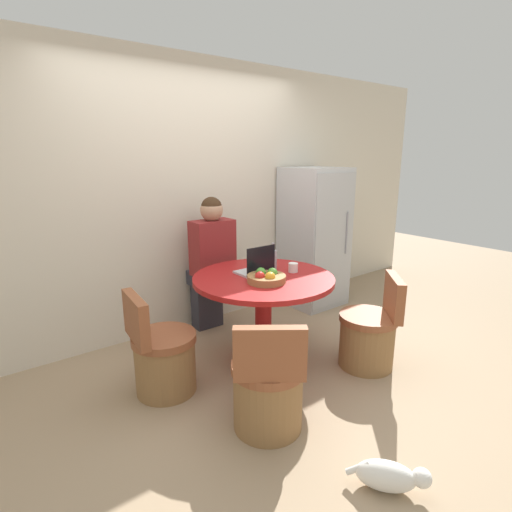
{
  "coord_description": "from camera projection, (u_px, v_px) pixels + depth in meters",
  "views": [
    {
      "loc": [
        -1.87,
        -2.11,
        1.71
      ],
      "look_at": [
        0.07,
        0.39,
        0.9
      ],
      "focal_mm": 28.0,
      "sensor_mm": 36.0,
      "label": 1
    }
  ],
  "objects": [
    {
      "name": "bottle",
      "position": [
        273.0,
        259.0,
        3.42
      ],
      "size": [
        0.07,
        0.07,
        0.23
      ],
      "color": "#9999A3",
      "rests_on": "dining_table"
    },
    {
      "name": "chair_left_side",
      "position": [
        163.0,
        358.0,
        2.91
      ],
      "size": [
        0.47,
        0.47,
        0.78
      ],
      "rotation": [
        0.0,
        0.0,
        1.47
      ],
      "color": "olive",
      "rests_on": "ground_plane"
    },
    {
      "name": "chair_near_left_corner",
      "position": [
        268.0,
        391.0,
        2.51
      ],
      "size": [
        0.53,
        0.54,
        0.78
      ],
      "rotation": [
        0.0,
        0.0,
        2.5
      ],
      "color": "olive",
      "rests_on": "ground_plane"
    },
    {
      "name": "dining_table",
      "position": [
        263.0,
        298.0,
        3.28
      ],
      "size": [
        1.15,
        1.15,
        0.75
      ],
      "color": "maroon",
      "rests_on": "ground_plane"
    },
    {
      "name": "cat",
      "position": [
        389.0,
        476.0,
        2.07
      ],
      "size": [
        0.31,
        0.36,
        0.16
      ],
      "rotation": [
        0.0,
        0.0,
        5.37
      ],
      "color": "white",
      "rests_on": "ground_plane"
    },
    {
      "name": "wall_back",
      "position": [
        189.0,
        197.0,
        3.88
      ],
      "size": [
        7.0,
        0.06,
        2.6
      ],
      "color": "beige",
      "rests_on": "ground_plane"
    },
    {
      "name": "refrigerator",
      "position": [
        314.0,
        237.0,
        4.56
      ],
      "size": [
        0.62,
        0.63,
        1.57
      ],
      "color": "silver",
      "rests_on": "ground_plane"
    },
    {
      "name": "ground_plane",
      "position": [
        279.0,
        377.0,
        3.15
      ],
      "size": [
        12.0,
        12.0,
        0.0
      ],
      "primitive_type": "plane",
      "color": "#9E8466"
    },
    {
      "name": "coffee_cup",
      "position": [
        293.0,
        268.0,
        3.34
      ],
      "size": [
        0.08,
        0.08,
        0.08
      ],
      "color": "white",
      "rests_on": "dining_table"
    },
    {
      "name": "laptop",
      "position": [
        256.0,
        267.0,
        3.28
      ],
      "size": [
        0.28,
        0.21,
        0.24
      ],
      "rotation": [
        0.0,
        0.0,
        3.14
      ],
      "color": "#B7B7BC",
      "rests_on": "dining_table"
    },
    {
      "name": "person_seated",
      "position": [
        211.0,
        259.0,
        3.84
      ],
      "size": [
        0.4,
        0.37,
        1.33
      ],
      "rotation": [
        0.0,
        0.0,
        3.14
      ],
      "color": "#2D2D38",
      "rests_on": "ground_plane"
    },
    {
      "name": "chair_near_right_corner",
      "position": [
        369.0,
        336.0,
        3.26
      ],
      "size": [
        0.54,
        0.54,
        0.78
      ],
      "rotation": [
        0.0,
        0.0,
        -2.33
      ],
      "color": "olive",
      "rests_on": "ground_plane"
    },
    {
      "name": "fruit_bowl",
      "position": [
        266.0,
        277.0,
        3.08
      ],
      "size": [
        0.3,
        0.3,
        0.1
      ],
      "color": "olive",
      "rests_on": "dining_table"
    }
  ]
}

